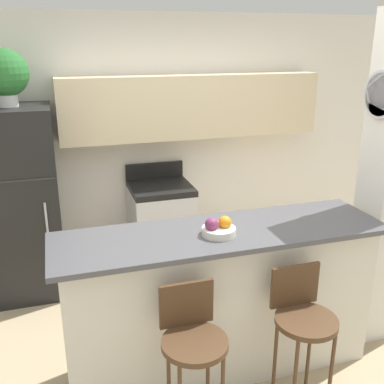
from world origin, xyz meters
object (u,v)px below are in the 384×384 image
Objects in this scene: stove_range at (161,226)px; potted_plant_on_fridge at (5,74)px; fruit_bowl at (219,228)px; bar_stool_right at (303,320)px; bar_stool_left at (193,342)px; refrigerator at (21,204)px.

stove_range is 2.04m from potted_plant_on_fridge.
bar_stool_right is at bearing -47.34° from fruit_bowl.
bar_stool_left is at bearing -125.56° from fruit_bowl.
fruit_bowl reaches higher than bar_stool_right.
refrigerator is 1.14m from potted_plant_on_fridge.
fruit_bowl is (1.31, -1.61, 0.25)m from refrigerator.
fruit_bowl reaches higher than stove_range.
stove_range is 1.80m from fruit_bowl.
bar_stool_right is 4.31× the size of fruit_bowl.
stove_range is 2.14m from bar_stool_left.
refrigerator reaches higher than stove_range.
bar_stool_left is at bearing -64.11° from refrigerator.
stove_range reaches higher than bar_stool_left.
stove_range is at bearing 100.65° from bar_stool_right.
bar_stool_left is (0.99, -2.05, -0.23)m from refrigerator.
potted_plant_on_fridge is 2.26m from fruit_bowl.
refrigerator is 2.09m from fruit_bowl.
bar_stool_right is at bearing 0.00° from bar_stool_left.
bar_stool_left is (-0.32, -2.10, 0.18)m from stove_range.
stove_range is (1.31, 0.06, -0.41)m from refrigerator.
potted_plant_on_fridge is (-0.99, 2.05, 1.38)m from bar_stool_left.
bar_stool_right is 2.00× the size of potted_plant_on_fridge.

